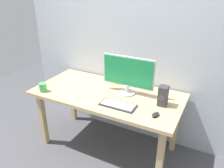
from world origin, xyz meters
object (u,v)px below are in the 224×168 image
mouse (155,115)px  coffee_mug (43,87)px  monitor (128,74)px  audio_controller (117,79)px  keyboard_primary (118,105)px  desk (107,99)px  speaker_right (163,96)px

mouse → coffee_mug: (-1.27, -0.09, 0.03)m
monitor → audio_controller: (-0.22, 0.19, -0.18)m
keyboard_primary → audio_controller: bearing=117.3°
keyboard_primary → desk: bearing=139.3°
desk → audio_controller: size_ratio=14.96×
mouse → audio_controller: bearing=156.7°
desk → monitor: bearing=25.5°
speaker_right → keyboard_primary: bearing=-150.6°
keyboard_primary → audio_controller: (-0.25, 0.48, 0.05)m
keyboard_primary → coffee_mug: size_ratio=3.75×
desk → monitor: 0.38m
keyboard_primary → coffee_mug: bearing=-173.8°
mouse → coffee_mug: size_ratio=1.01×
coffee_mug → mouse: bearing=3.9°
desk → coffee_mug: coffee_mug is taller
keyboard_primary → mouse: (0.39, -0.01, 0.01)m
monitor → speaker_right: (0.41, -0.08, -0.13)m
monitor → coffee_mug: size_ratio=6.01×
desk → speaker_right: speaker_right is taller
desk → speaker_right: 0.64m
speaker_right → coffee_mug: (-1.27, -0.31, -0.05)m
desk → monitor: (0.20, 0.10, 0.31)m
mouse → keyboard_primary: bearing=-167.1°
monitor → mouse: bearing=-36.2°
keyboard_primary → speaker_right: speaker_right is taller
mouse → monitor: bearing=158.3°
monitor → keyboard_primary: size_ratio=1.60×
monitor → keyboard_primary: (0.03, -0.29, -0.22)m
keyboard_primary → audio_controller: 0.55m
desk → audio_controller: bearing=93.9°
keyboard_primary → coffee_mug: (-0.89, -0.10, 0.04)m
monitor → speaker_right: bearing=-10.5°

